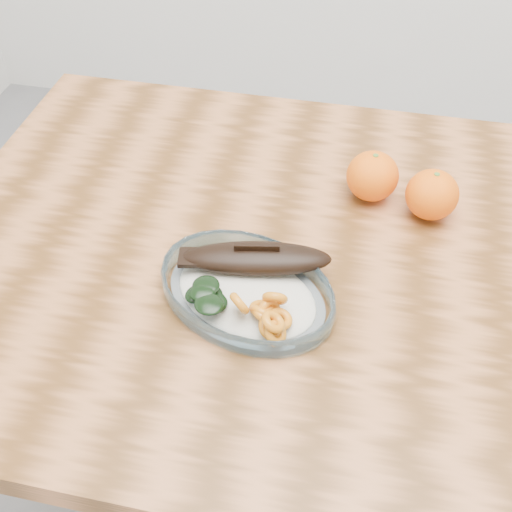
# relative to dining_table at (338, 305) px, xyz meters

# --- Properties ---
(ground) EXTENTS (3.00, 3.00, 0.00)m
(ground) POSITION_rel_dining_table_xyz_m (0.00, 0.00, -0.65)
(ground) COLOR slate
(ground) RESTS_ON ground
(dining_table) EXTENTS (1.20, 0.80, 0.75)m
(dining_table) POSITION_rel_dining_table_xyz_m (0.00, 0.00, 0.00)
(dining_table) COLOR #573314
(dining_table) RESTS_ON ground
(plated_meal) EXTENTS (0.57, 0.57, 0.08)m
(plated_meal) POSITION_rel_dining_table_xyz_m (-0.12, -0.10, 0.12)
(plated_meal) COLOR white
(plated_meal) RESTS_ON dining_table
(orange_left) EXTENTS (0.08, 0.08, 0.08)m
(orange_left) POSITION_rel_dining_table_xyz_m (0.02, 0.14, 0.14)
(orange_left) COLOR #FF4305
(orange_left) RESTS_ON dining_table
(orange_right) EXTENTS (0.08, 0.08, 0.08)m
(orange_right) POSITION_rel_dining_table_xyz_m (0.11, 0.12, 0.14)
(orange_right) COLOR #FF4305
(orange_right) RESTS_ON dining_table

